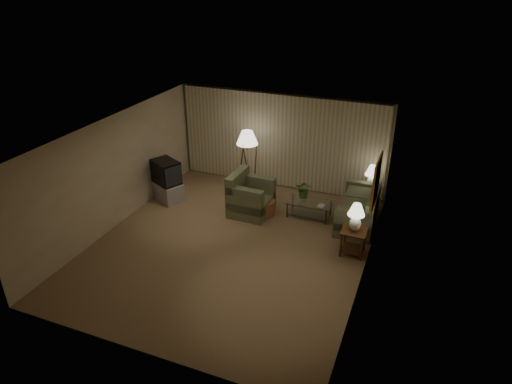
% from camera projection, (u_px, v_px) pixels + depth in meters
% --- Properties ---
extents(ground, '(7.00, 7.00, 0.00)m').
position_uv_depth(ground, '(231.00, 245.00, 10.50)').
color(ground, tan).
rests_on(ground, ground).
extents(room_shell, '(6.04, 7.02, 2.72)m').
position_uv_depth(room_shell, '(256.00, 152.00, 10.96)').
color(room_shell, beige).
rests_on(room_shell, ground).
extents(sofa, '(1.80, 0.97, 0.78)m').
position_uv_depth(sofa, '(358.00, 210.00, 11.20)').
color(sofa, '#707652').
rests_on(sofa, ground).
extents(armchair, '(1.08, 1.03, 0.87)m').
position_uv_depth(armchair, '(251.00, 198.00, 11.65)').
color(armchair, '#707652').
rests_on(armchair, ground).
extents(side_table_near, '(0.54, 0.54, 0.60)m').
position_uv_depth(side_table_near, '(354.00, 237.00, 10.02)').
color(side_table_near, '#371B0F').
rests_on(side_table_near, ground).
extents(side_table_far, '(0.55, 0.47, 0.60)m').
position_uv_depth(side_table_far, '(370.00, 195.00, 11.85)').
color(side_table_far, '#371B0F').
rests_on(side_table_far, ground).
extents(table_lamp_near, '(0.37, 0.37, 0.64)m').
position_uv_depth(table_lamp_near, '(356.00, 215.00, 9.76)').
color(table_lamp_near, white).
rests_on(table_lamp_near, side_table_near).
extents(table_lamp_far, '(0.37, 0.37, 0.65)m').
position_uv_depth(table_lamp_far, '(372.00, 175.00, 11.60)').
color(table_lamp_far, white).
rests_on(table_lamp_far, side_table_far).
extents(coffee_table, '(1.14, 0.62, 0.41)m').
position_uv_depth(coffee_table, '(309.00, 207.00, 11.56)').
color(coffee_table, silver).
rests_on(coffee_table, ground).
extents(tv_cabinet, '(1.32, 1.26, 0.50)m').
position_uv_depth(tv_cabinet, '(168.00, 191.00, 12.43)').
color(tv_cabinet, '#9F9FA1').
rests_on(tv_cabinet, ground).
extents(crt_tv, '(1.17, 1.14, 0.63)m').
position_uv_depth(crt_tv, '(166.00, 172.00, 12.18)').
color(crt_tv, black).
rests_on(crt_tv, tv_cabinet).
extents(floor_lamp, '(0.59, 0.59, 1.80)m').
position_uv_depth(floor_lamp, '(247.00, 161.00, 12.53)').
color(floor_lamp, '#371B0F').
rests_on(floor_lamp, ground).
extents(ottoman, '(0.71, 0.71, 0.39)m').
position_uv_depth(ottoman, '(263.00, 207.00, 11.70)').
color(ottoman, '#9B5D34').
rests_on(ottoman, ground).
extents(vase, '(0.19, 0.19, 0.15)m').
position_uv_depth(vase, '(304.00, 198.00, 11.52)').
color(vase, silver).
rests_on(vase, coffee_table).
extents(flowers, '(0.45, 0.40, 0.46)m').
position_uv_depth(flowers, '(304.00, 187.00, 11.38)').
color(flowers, '#396F31').
rests_on(flowers, vase).
extents(book, '(0.18, 0.23, 0.02)m').
position_uv_depth(book, '(318.00, 205.00, 11.33)').
color(book, olive).
rests_on(book, coffee_table).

